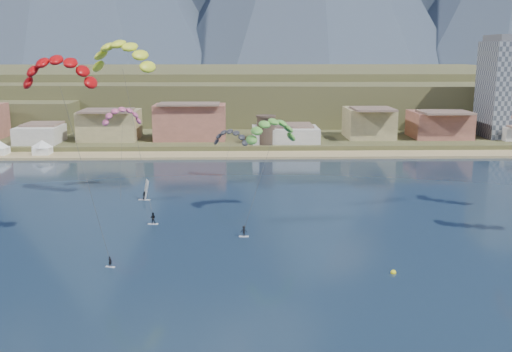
# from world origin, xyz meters

# --- Properties ---
(ground) EXTENTS (2400.00, 2400.00, 0.00)m
(ground) POSITION_xyz_m (0.00, 0.00, 0.00)
(ground) COLOR black
(ground) RESTS_ON ground
(beach) EXTENTS (2200.00, 12.00, 0.90)m
(beach) POSITION_xyz_m (0.00, 106.00, 0.25)
(beach) COLOR tan
(beach) RESTS_ON ground
(land) EXTENTS (2200.00, 900.00, 4.00)m
(land) POSITION_xyz_m (0.00, 560.00, 0.00)
(land) COLOR brown
(land) RESTS_ON ground
(foothills) EXTENTS (940.00, 210.00, 18.00)m
(foothills) POSITION_xyz_m (22.39, 232.47, 9.08)
(foothills) COLOR brown
(foothills) RESTS_ON ground
(town) EXTENTS (400.00, 24.00, 12.00)m
(town) POSITION_xyz_m (-40.00, 122.00, 8.00)
(town) COLOR beige
(town) RESTS_ON ground
(watchtower) EXTENTS (5.82, 5.82, 8.60)m
(watchtower) POSITION_xyz_m (5.00, 114.00, 6.37)
(watchtower) COLOR #47382D
(watchtower) RESTS_ON ground
(kitesurfer_red) EXTENTS (13.75, 10.89, 29.93)m
(kitesurfer_red) POSITION_xyz_m (-28.02, 27.31, 26.92)
(kitesurfer_red) COLOR silver
(kitesurfer_red) RESTS_ON ground
(kitesurfer_yellow) EXTENTS (14.84, 19.87, 33.43)m
(kitesurfer_yellow) POSITION_xyz_m (-24.26, 53.94, 28.95)
(kitesurfer_yellow) COLOR silver
(kitesurfer_yellow) RESTS_ON ground
(kitesurfer_green) EXTENTS (11.12, 17.96, 20.63)m
(kitesurfer_green) POSITION_xyz_m (3.10, 45.86, 15.79)
(kitesurfer_green) COLOR silver
(kitesurfer_green) RESTS_ON ground
(distant_kite_pink) EXTENTS (8.92, 7.13, 19.36)m
(distant_kite_pink) POSITION_xyz_m (-26.79, 63.55, 16.61)
(distant_kite_pink) COLOR #262626
(distant_kite_pink) RESTS_ON ground
(distant_kite_dark) EXTENTS (9.12, 6.83, 13.66)m
(distant_kite_dark) POSITION_xyz_m (-4.74, 76.78, 10.20)
(distant_kite_dark) COLOR #262626
(distant_kite_dark) RESTS_ON ground
(windsurfer) EXTENTS (2.37, 2.61, 4.07)m
(windsurfer) POSITION_xyz_m (-21.50, 56.28, 1.29)
(windsurfer) COLOR silver
(windsurfer) RESTS_ON ground
(buoy) EXTENTS (0.74, 0.74, 0.74)m
(buoy) POSITION_xyz_m (18.00, 15.99, 0.13)
(buoy) COLOR yellow
(buoy) RESTS_ON ground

